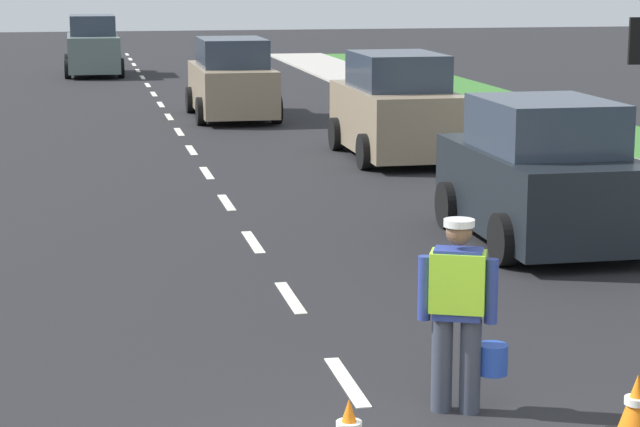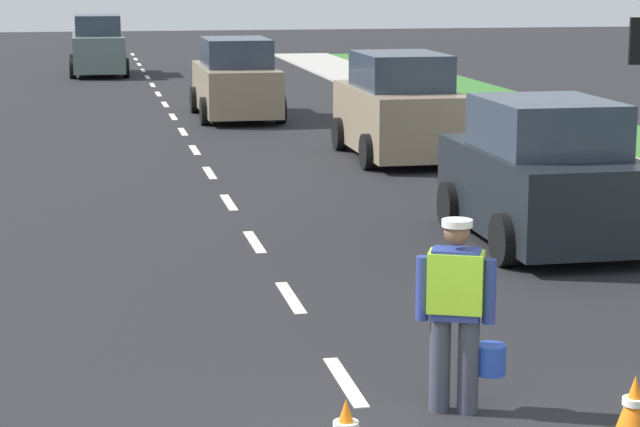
% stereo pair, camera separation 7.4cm
% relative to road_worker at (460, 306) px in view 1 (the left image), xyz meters
% --- Properties ---
extents(ground_plane, '(96.00, 96.00, 0.00)m').
position_rel_road_worker_xyz_m(ground_plane, '(-0.77, 19.22, -0.93)').
color(ground_plane, black).
extents(lane_center_line, '(0.14, 46.40, 0.01)m').
position_rel_road_worker_xyz_m(lane_center_line, '(-0.77, 23.42, -0.93)').
color(lane_center_line, silver).
rests_on(lane_center_line, ground).
extents(road_worker, '(0.76, 0.43, 1.67)m').
position_rel_road_worker_xyz_m(road_worker, '(0.00, 0.00, 0.00)').
color(road_worker, '#383D4C').
rests_on(road_worker, ground).
extents(traffic_cone_far, '(0.36, 0.36, 0.52)m').
position_rel_road_worker_xyz_m(traffic_cone_far, '(1.23, -0.83, -0.68)').
color(traffic_cone_far, black).
rests_on(traffic_cone_far, ground).
extents(car_outgoing_far, '(2.06, 4.36, 2.01)m').
position_rel_road_worker_xyz_m(car_outgoing_far, '(0.79, 21.44, 0.00)').
color(car_outgoing_far, gray).
rests_on(car_outgoing_far, ground).
extents(car_parked_curbside, '(2.09, 3.83, 1.99)m').
position_rel_road_worker_xyz_m(car_parked_curbside, '(3.09, 6.11, -0.01)').
color(car_parked_curbside, black).
rests_on(car_parked_curbside, ground).
extents(car_parked_far, '(2.06, 4.20, 2.09)m').
position_rel_road_worker_xyz_m(car_parked_far, '(3.12, 14.06, 0.04)').
color(car_parked_far, gray).
rests_on(car_parked_far, ground).
extents(car_oncoming_third, '(2.03, 4.28, 2.11)m').
position_rel_road_worker_xyz_m(car_oncoming_third, '(-2.41, 35.27, 0.05)').
color(car_oncoming_third, slate).
rests_on(car_oncoming_third, ground).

